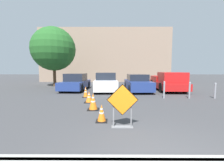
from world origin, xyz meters
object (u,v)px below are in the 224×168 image
road_closed_sign (122,104)px  parked_car_third (137,83)px  bollard_second (190,90)px  traffic_cone_nearest (102,113)px  parked_car_second (106,82)px  traffic_cone_fourth (86,92)px  traffic_cone_third (89,97)px  bollard_third (215,90)px  bollard_nearest (164,89)px  parked_car_nearest (76,82)px  traffic_cone_second (93,102)px  pickup_truck (168,82)px

road_closed_sign → parked_car_third: parked_car_third is taller
bollard_second → traffic_cone_nearest: bearing=-140.7°
parked_car_second → traffic_cone_fourth: bearing=66.5°
traffic_cone_nearest → traffic_cone_third: (-0.94, 3.10, 0.00)m
traffic_cone_third → traffic_cone_fourth: (-0.48, 1.60, 0.06)m
bollard_third → bollard_nearest: bearing=180.0°
traffic_cone_third → parked_car_nearest: 5.61m
bollard_second → bollard_third: bearing=0.0°
traffic_cone_second → bollard_nearest: size_ratio=0.69×
parked_car_nearest → bollard_nearest: (6.65, -3.97, -0.10)m
road_closed_sign → parked_car_nearest: (-3.67, 8.89, -0.08)m
traffic_cone_second → bollard_second: bearing=25.5°
traffic_cone_nearest → bollard_nearest: bearing=49.7°
bollard_nearest → traffic_cone_nearest: bearing=-130.3°
bollard_second → bollard_third: 1.63m
traffic_cone_fourth → pickup_truck: size_ratio=0.14×
traffic_cone_fourth → bollard_nearest: bollard_nearest is taller
parked_car_nearest → bollard_second: parked_car_nearest is taller
bollard_nearest → bollard_second: 1.63m
parked_car_second → bollard_nearest: 5.24m
traffic_cone_nearest → traffic_cone_fourth: size_ratio=0.84×
parked_car_third → bollard_third: 5.57m
traffic_cone_nearest → traffic_cone_third: size_ratio=0.99×
traffic_cone_fourth → traffic_cone_nearest: bearing=-73.2°
traffic_cone_third → bollard_nearest: 4.79m
parked_car_nearest → bollard_second: 9.18m
road_closed_sign → traffic_cone_second: 2.49m
parked_car_third → parked_car_second: bearing=-3.5°
bollard_second → road_closed_sign: bearing=-133.1°
traffic_cone_fourth → bollard_nearest: bearing=-4.1°
traffic_cone_nearest → traffic_cone_fourth: traffic_cone_fourth is taller
bollard_second → parked_car_second: bearing=147.7°
traffic_cone_third → traffic_cone_second: bearing=-74.3°
traffic_cone_nearest → traffic_cone_second: (-0.51, 1.57, 0.07)m
parked_car_second → bollard_nearest: size_ratio=4.10×
traffic_cone_nearest → traffic_cone_fourth: bearing=106.8°
traffic_cone_second → parked_car_nearest: parked_car_nearest is taller
traffic_cone_nearest → parked_car_nearest: size_ratio=0.14×
parked_car_nearest → parked_car_third: 5.53m
traffic_cone_second → pickup_truck: size_ratio=0.15×
road_closed_sign → traffic_cone_nearest: road_closed_sign is taller
road_closed_sign → bollard_second: road_closed_sign is taller
traffic_cone_second → parked_car_nearest: size_ratio=0.17×
traffic_cone_fourth → bollard_third: bollard_third is taller
traffic_cone_nearest → bollard_second: size_ratio=0.58×
traffic_cone_second → parked_car_third: bearing=63.9°
traffic_cone_nearest → bollard_nearest: size_ratio=0.56×
traffic_cone_third → bollard_second: 6.37m
bollard_nearest → bollard_third: bollard_nearest is taller
traffic_cone_third → parked_car_third: (3.47, 4.65, 0.37)m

